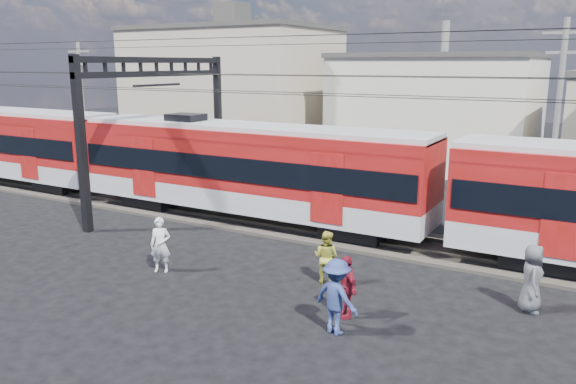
{
  "coord_description": "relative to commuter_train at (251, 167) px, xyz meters",
  "views": [
    {
      "loc": [
        7.81,
        -11.52,
        6.65
      ],
      "look_at": [
        -1.52,
        5.0,
        2.29
      ],
      "focal_mm": 35.0,
      "sensor_mm": 36.0,
      "label": 1
    }
  ],
  "objects": [
    {
      "name": "pedestrian_a",
      "position": [
        0.69,
        -6.46,
        -1.49
      ],
      "size": [
        0.79,
        0.68,
        1.82
      ],
      "primitive_type": "imported",
      "rotation": [
        0.0,
        0.0,
        0.45
      ],
      "color": "silver",
      "rests_on": "ground"
    },
    {
      "name": "pedestrian_c",
      "position": [
        7.47,
        -7.58,
        -1.43
      ],
      "size": [
        1.41,
        1.04,
        1.95
      ],
      "primitive_type": "imported",
      "rotation": [
        0.0,
        0.0,
        2.87
      ],
      "color": "navy",
      "rests_on": "ground"
    },
    {
      "name": "pedestrian_b",
      "position": [
        5.8,
        -4.69,
        -1.57
      ],
      "size": [
        0.83,
        0.66,
        1.67
      ],
      "primitive_type": "imported",
      "rotation": [
        0.0,
        0.0,
        3.11
      ],
      "color": "gold",
      "rests_on": "ground"
    },
    {
      "name": "ground",
      "position": [
        5.02,
        -8.0,
        -2.4
      ],
      "size": [
        120.0,
        120.0,
        0.0
      ],
      "primitive_type": "plane",
      "color": "black",
      "rests_on": "ground"
    },
    {
      "name": "pedestrian_d",
      "position": [
        7.31,
        -6.6,
        -1.54
      ],
      "size": [
        1.05,
        0.96,
        1.73
      ],
      "primitive_type": "imported",
      "rotation": [
        0.0,
        0.0,
        -0.68
      ],
      "color": "maroon",
      "rests_on": "ground"
    },
    {
      "name": "rail_near",
      "position": [
        5.02,
        -0.75,
        -2.22
      ],
      "size": [
        70.0,
        0.12,
        0.12
      ],
      "primitive_type": "cube",
      "color": "#59544C",
      "rests_on": "track_bed"
    },
    {
      "name": "rail_far",
      "position": [
        5.02,
        0.75,
        -2.22
      ],
      "size": [
        70.0,
        0.12,
        0.12
      ],
      "primitive_type": "cube",
      "color": "#59544C",
      "rests_on": "track_bed"
    },
    {
      "name": "catenary",
      "position": [
        -3.63,
        -0.0,
        2.73
      ],
      "size": [
        70.0,
        9.3,
        7.52
      ],
      "color": "black",
      "rests_on": "ground"
    },
    {
      "name": "commuter_train",
      "position": [
        0.0,
        0.0,
        0.0
      ],
      "size": [
        50.3,
        3.08,
        4.17
      ],
      "color": "black",
      "rests_on": "ground"
    },
    {
      "name": "track_bed",
      "position": [
        5.02,
        0.0,
        -2.34
      ],
      "size": [
        70.0,
        3.4,
        0.12
      ],
      "primitive_type": "cube",
      "color": "#2D2823",
      "rests_on": "ground"
    },
    {
      "name": "pedestrian_e",
      "position": [
        11.56,
        -3.79,
        -1.45
      ],
      "size": [
        0.78,
        1.03,
        1.9
      ],
      "primitive_type": "imported",
      "rotation": [
        0.0,
        0.0,
        1.78
      ],
      "color": "#49494E",
      "rests_on": "ground"
    },
    {
      "name": "utility_pole_west",
      "position": [
        -16.98,
        6.0,
        1.88
      ],
      "size": [
        1.8,
        0.24,
        8.0
      ],
      "color": "slate",
      "rests_on": "ground"
    },
    {
      "name": "building_midwest",
      "position": [
        3.02,
        19.0,
        1.25
      ],
      "size": [
        12.24,
        12.24,
        7.3
      ],
      "color": "beige",
      "rests_on": "ground"
    },
    {
      "name": "building_west",
      "position": [
        -11.98,
        16.0,
        2.25
      ],
      "size": [
        14.28,
        10.2,
        9.3
      ],
      "color": "tan",
      "rests_on": "ground"
    },
    {
      "name": "utility_pole_mid",
      "position": [
        11.02,
        7.0,
        2.13
      ],
      "size": [
        1.8,
        0.24,
        8.5
      ],
      "color": "slate",
      "rests_on": "ground"
    }
  ]
}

